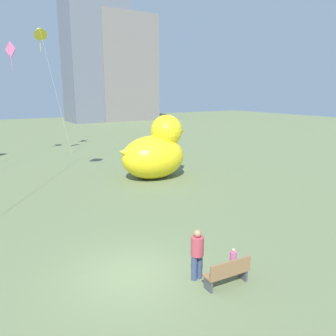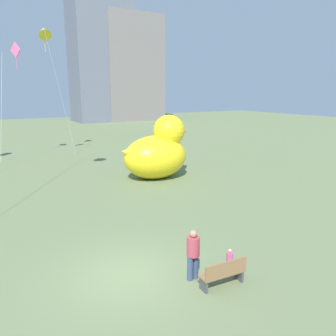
{
  "view_description": "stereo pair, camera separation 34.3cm",
  "coord_description": "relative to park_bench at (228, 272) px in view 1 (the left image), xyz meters",
  "views": [
    {
      "loc": [
        -4.22,
        -9.08,
        5.91
      ],
      "look_at": [
        4.15,
        4.24,
        2.29
      ],
      "focal_mm": 35.8,
      "sensor_mm": 36.0,
      "label": 1
    },
    {
      "loc": [
        -3.93,
        -9.26,
        5.91
      ],
      "look_at": [
        4.15,
        4.24,
        2.29
      ],
      "focal_mm": 35.8,
      "sensor_mm": 36.0,
      "label": 2
    }
  ],
  "objects": [
    {
      "name": "park_bench",
      "position": [
        0.0,
        0.0,
        0.0
      ],
      "size": [
        1.53,
        0.56,
        0.9
      ],
      "color": "olive",
      "rests_on": "ground"
    },
    {
      "name": "kite_pink",
      "position": [
        -2.16,
        24.77,
        8.42
      ],
      "size": [
        2.45,
        2.97,
        9.91
      ],
      "color": "silver",
      "rests_on": "ground"
    },
    {
      "name": "person_child",
      "position": [
        0.67,
        0.5,
        0.01
      ],
      "size": [
        0.21,
        0.21,
        0.87
      ],
      "color": "silver",
      "rests_on": "ground"
    },
    {
      "name": "kite_yellow",
      "position": [
        0.49,
        25.34,
        10.5
      ],
      "size": [
        2.57,
        2.79,
        11.77
      ],
      "color": "silver",
      "rests_on": "ground"
    },
    {
      "name": "giant_inflatable_duck",
      "position": [
        4.82,
        12.76,
        1.37
      ],
      "size": [
        5.23,
        3.35,
        4.33
      ],
      "color": "yellow",
      "rests_on": "ground"
    },
    {
      "name": "ground_plane",
      "position": [
        -2.3,
        2.18,
        -0.47
      ],
      "size": [
        140.0,
        140.0,
        0.0
      ],
      "primitive_type": "plane",
      "color": "#67774E"
    },
    {
      "name": "city_skyline",
      "position": [
        5.09,
        58.98,
        17.02
      ],
      "size": [
        64.14,
        10.85,
        40.22
      ],
      "color": "gray",
      "rests_on": "ground"
    },
    {
      "name": "person_adult",
      "position": [
        -0.56,
        0.84,
        0.46
      ],
      "size": [
        0.41,
        0.41,
        1.69
      ],
      "color": "#38476B",
      "rests_on": "ground"
    }
  ]
}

